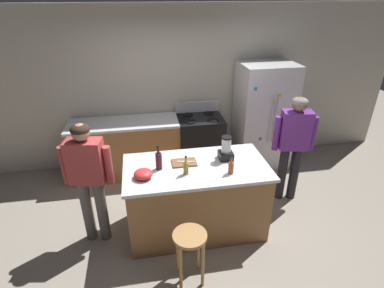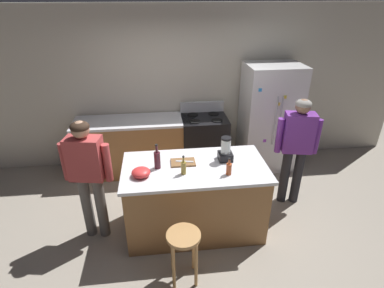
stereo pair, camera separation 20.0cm
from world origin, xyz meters
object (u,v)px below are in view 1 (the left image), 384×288
object	(u,v)px
refrigerator	(263,116)
bar_stool	(190,245)
blender_appliance	(226,150)
bottle_vinegar	(186,168)
bottle_cooking_sauce	(231,167)
chef_knife	(186,162)
person_by_island_left	(88,174)
cutting_board	(184,163)
mixing_bowl	(143,174)
person_by_sink_right	(294,140)
stove_range	(200,142)
kitchen_island	(196,198)
bottle_wine	(159,160)

from	to	relation	value
refrigerator	bar_stool	world-z (taller)	refrigerator
blender_appliance	bottle_vinegar	world-z (taller)	blender_appliance
bottle_cooking_sauce	chef_knife	size ratio (longest dim) A/B	0.98
person_by_island_left	cutting_board	world-z (taller)	person_by_island_left
mixing_bowl	person_by_sink_right	bearing A→B (deg)	14.66
blender_appliance	stove_range	bearing A→B (deg)	91.63
kitchen_island	chef_knife	world-z (taller)	chef_knife
kitchen_island	cutting_board	world-z (taller)	cutting_board
stove_range	bottle_wine	distance (m)	1.81
stove_range	chef_knife	size ratio (longest dim) A/B	5.16
stove_range	cutting_board	distance (m)	1.59
person_by_island_left	bottle_cooking_sauce	distance (m)	1.65
chef_knife	bottle_wine	bearing A→B (deg)	-155.87
bottle_cooking_sauce	chef_knife	distance (m)	0.58
kitchen_island	blender_appliance	xyz separation A→B (m)	(0.40, 0.11, 0.61)
person_by_island_left	person_by_sink_right	size ratio (longest dim) A/B	0.99
person_by_island_left	chef_knife	distance (m)	1.15
chef_knife	blender_appliance	bearing A→B (deg)	13.34
bar_stool	cutting_board	bearing A→B (deg)	84.70
person_by_island_left	bar_stool	distance (m)	1.41
refrigerator	person_by_island_left	size ratio (longest dim) A/B	1.14
person_by_island_left	bottle_wine	world-z (taller)	person_by_island_left
bottle_wine	kitchen_island	bearing A→B (deg)	-1.96
bar_stool	bottle_wine	bearing A→B (deg)	105.94
person_by_island_left	blender_appliance	bearing A→B (deg)	2.78
bottle_vinegar	bottle_wine	size ratio (longest dim) A/B	0.75
bar_stool	chef_knife	distance (m)	1.01
stove_range	person_by_island_left	bearing A→B (deg)	-137.35
bottle_wine	chef_knife	bearing A→B (deg)	12.74
refrigerator	stove_range	bearing A→B (deg)	178.74
stove_range	cutting_board	xyz separation A→B (m)	(-0.49, -1.43, 0.48)
person_by_island_left	chef_knife	xyz separation A→B (m)	(1.15, 0.06, 0.01)
kitchen_island	bottle_vinegar	bearing A→B (deg)	-135.13
kitchen_island	person_by_island_left	xyz separation A→B (m)	(-1.27, 0.03, 0.49)
bottle_cooking_sauce	blender_appliance	bearing A→B (deg)	84.55
bottle_vinegar	mixing_bowl	xyz separation A→B (m)	(-0.49, 0.01, -0.04)
refrigerator	chef_knife	bearing A→B (deg)	-138.34
refrigerator	kitchen_island	bearing A→B (deg)	-134.38
kitchen_island	bottle_wine	distance (m)	0.74
kitchen_island	mixing_bowl	distance (m)	0.84
kitchen_island	stove_range	xyz separation A→B (m)	(0.36, 1.52, 0.01)
blender_appliance	chef_knife	world-z (taller)	blender_appliance
bottle_wine	bar_stool	bearing A→B (deg)	-74.06
bottle_vinegar	person_by_sink_right	bearing A→B (deg)	19.08
bottle_wine	mixing_bowl	distance (m)	0.26
blender_appliance	refrigerator	bearing A→B (deg)	52.41
stove_range	refrigerator	bearing A→B (deg)	-1.26
chef_knife	bar_stool	bearing A→B (deg)	-85.19
person_by_sink_right	cutting_board	xyz separation A→B (m)	(-1.61, -0.32, -0.01)
person_by_island_left	bottle_cooking_sauce	size ratio (longest dim) A/B	7.40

